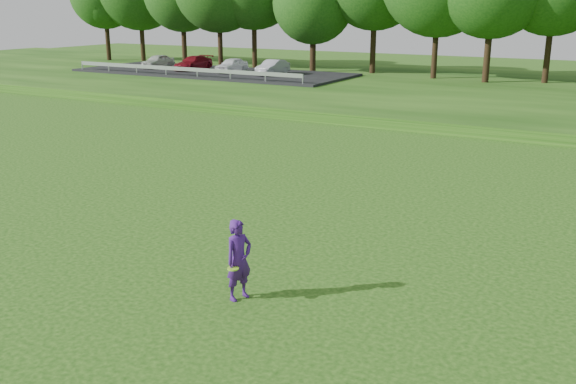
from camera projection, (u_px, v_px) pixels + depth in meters
The scene contains 5 objects.
ground at pixel (224, 263), 16.24m from camera, with size 140.00×140.00×0.00m, color #143C0B.
berm at pixel (502, 94), 44.63m from camera, with size 130.00×30.00×0.60m, color #143C0B.
walking_path at pixel (446, 131), 32.98m from camera, with size 130.00×1.60×0.04m, color gray.
parking_lot at pixel (210, 69), 54.70m from camera, with size 24.00×9.00×1.38m.
woman at pixel (239, 260), 14.04m from camera, with size 0.63×0.78×1.84m.
Camera 1 is at (8.77, -12.36, 6.30)m, focal length 40.00 mm.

